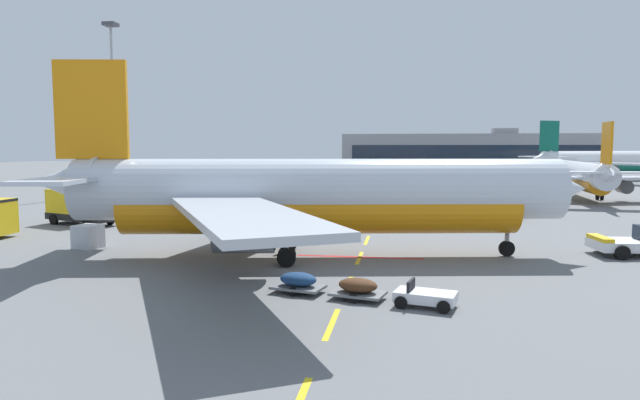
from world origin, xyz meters
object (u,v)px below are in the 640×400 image
(fuel_service_truck, at_px, (80,206))
(uld_cargo_container, at_px, (88,237))
(airliner_far_center, at_px, (602,162))
(airliner_mid_left, at_px, (581,175))
(airliner_foreground, at_px, (310,195))
(baggage_train, at_px, (359,288))
(apron_light_mast_near, at_px, (113,88))
(catering_truck, at_px, (477,202))

(fuel_service_truck, height_order, uld_cargo_container, fuel_service_truck)
(airliner_far_center, bearing_deg, fuel_service_truck, -132.24)
(airliner_mid_left, xyz_separation_m, fuel_service_truck, (-52.01, -33.07, -1.52))
(airliner_foreground, bearing_deg, baggage_train, -67.80)
(airliner_foreground, distance_m, apron_light_mast_near, 56.94)
(airliner_mid_left, distance_m, catering_truck, 28.47)
(uld_cargo_container, bearing_deg, airliner_far_center, 54.61)
(baggage_train, relative_size, apron_light_mast_near, 0.35)
(apron_light_mast_near, bearing_deg, catering_truck, -23.16)
(airliner_far_center, distance_m, fuel_service_truck, 101.70)
(airliner_foreground, height_order, fuel_service_truck, airliner_foreground)
(uld_cargo_container, relative_size, apron_light_mast_near, 0.08)
(airliner_far_center, xyz_separation_m, apron_light_mast_near, (-81.80, -44.48, 11.50))
(catering_truck, bearing_deg, uld_cargo_container, -144.30)
(airliner_far_center, xyz_separation_m, catering_truck, (-32.62, -65.51, -2.26))
(uld_cargo_container, bearing_deg, apron_light_mast_near, 116.54)
(catering_truck, height_order, uld_cargo_container, catering_truck)
(fuel_service_truck, bearing_deg, airliner_foreground, -26.55)
(catering_truck, height_order, baggage_train, catering_truck)
(airliner_foreground, xyz_separation_m, airliner_far_center, (45.41, 86.74, -0.05))
(airliner_foreground, height_order, airliner_far_center, airliner_foreground)
(baggage_train, bearing_deg, uld_cargo_container, 152.49)
(airliner_mid_left, xyz_separation_m, catering_truck, (-16.29, -23.30, -1.52))
(airliner_far_center, xyz_separation_m, uld_cargo_container, (-61.08, -85.96, -3.10))
(catering_truck, bearing_deg, apron_light_mast_near, 156.84)
(airliner_foreground, height_order, airliner_mid_left, airliner_foreground)
(airliner_foreground, relative_size, catering_truck, 4.75)
(catering_truck, bearing_deg, baggage_train, -106.34)
(airliner_far_center, relative_size, fuel_service_truck, 4.45)
(airliner_far_center, bearing_deg, airliner_mid_left, -111.15)
(catering_truck, relative_size, baggage_train, 0.84)
(apron_light_mast_near, bearing_deg, baggage_train, -52.09)
(airliner_foreground, bearing_deg, uld_cargo_container, 177.16)
(airliner_far_center, bearing_deg, airliner_foreground, -117.63)
(baggage_train, distance_m, uld_cargo_container, 21.98)
(uld_cargo_container, bearing_deg, baggage_train, -27.51)
(fuel_service_truck, distance_m, uld_cargo_container, 12.95)
(airliner_mid_left, relative_size, catering_truck, 3.82)
(airliner_mid_left, relative_size, fuel_service_truck, 3.77)
(uld_cargo_container, bearing_deg, catering_truck, 35.70)
(airliner_foreground, relative_size, uld_cargo_container, 18.41)
(airliner_foreground, height_order, catering_truck, airliner_foreground)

